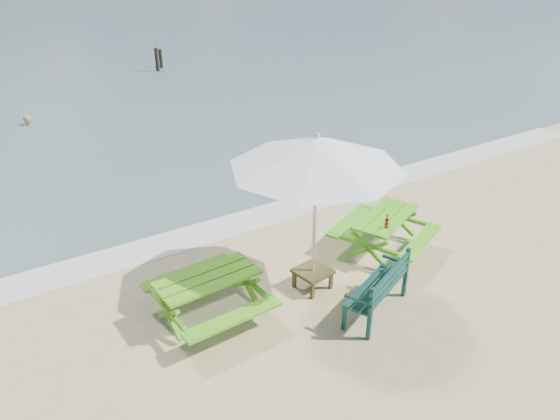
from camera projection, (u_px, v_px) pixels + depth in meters
foam_strip at (241, 222)px, 11.62m from camera, size 22.00×0.90×0.01m
picnic_table_left at (209, 298)px, 8.63m from camera, size 1.69×1.86×0.76m
picnic_table_right at (384, 234)px, 10.47m from camera, size 2.13×2.22×0.74m
park_bench at (376, 297)px, 8.78m from camera, size 1.52×1.01×0.89m
side_table at (313, 278)px, 9.42m from camera, size 0.64×0.64×0.36m
patio_umbrella at (317, 152)px, 8.36m from camera, size 3.20×3.20×2.77m
beer_bottle at (387, 223)px, 9.85m from camera, size 0.07×0.07×0.26m
swimmer at (31, 138)px, 17.70m from camera, size 0.61×0.43×1.59m
mooring_pilings at (159, 61)px, 24.29m from camera, size 0.56×0.76×1.21m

